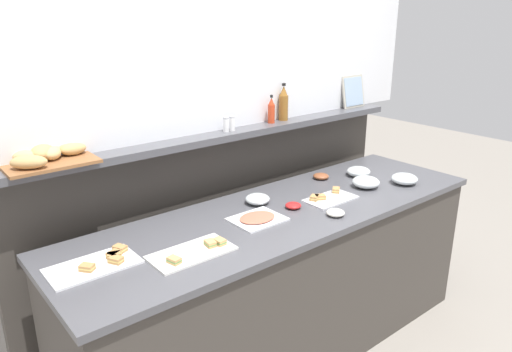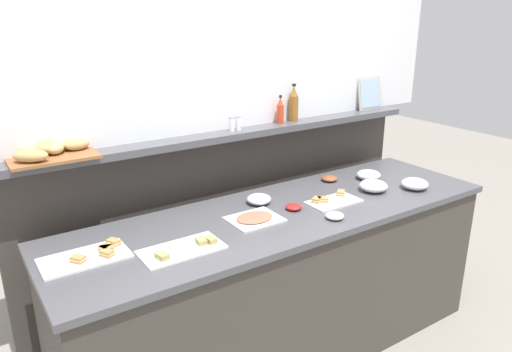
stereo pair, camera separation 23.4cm
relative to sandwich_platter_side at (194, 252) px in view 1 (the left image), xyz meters
name	(u,v)px [view 1 (the left image)]	position (x,y,z in m)	size (l,w,h in m)	color
ground_plane	(222,303)	(0.64, 0.72, -0.90)	(12.00, 12.00, 0.00)	gray
buffet_counter	(282,282)	(0.64, 0.12, -0.45)	(2.49, 0.74, 0.89)	#3D3833
back_ledge_unit	(225,219)	(0.64, 0.66, -0.25)	(2.65, 0.22, 1.24)	#3D3833
upper_wall_panel	(217,8)	(0.64, 0.69, 1.02)	(3.25, 0.08, 1.36)	white
sandwich_platter_side	(194,252)	(0.00, 0.00, 0.00)	(0.37, 0.19, 0.04)	white
sandwich_platter_front	(98,264)	(-0.37, 0.16, 0.00)	(0.37, 0.20, 0.04)	white
sandwich_platter_rear	(329,198)	(0.94, 0.07, 0.00)	(0.30, 0.17, 0.04)	silver
cold_cuts_platter	(257,219)	(0.45, 0.10, 0.00)	(0.26, 0.22, 0.02)	silver
glass_bowl_large	(366,182)	(1.27, 0.06, 0.02)	(0.17, 0.17, 0.07)	silver
glass_bowl_medium	(404,179)	(1.50, -0.05, 0.02)	(0.16, 0.16, 0.06)	silver
glass_bowl_small	(358,172)	(1.40, 0.23, 0.02)	(0.15, 0.15, 0.06)	silver
glass_bowl_extra	(257,199)	(0.59, 0.28, 0.02)	(0.14, 0.14, 0.05)	silver
condiment_bowl_red	(336,213)	(0.80, -0.11, 0.01)	(0.10, 0.10, 0.03)	silver
condiment_bowl_cream	(293,206)	(0.70, 0.10, 0.01)	(0.09, 0.09, 0.03)	red
condiment_bowl_dark	(321,176)	(1.17, 0.34, 0.01)	(0.10, 0.10, 0.04)	brown
vinegar_bottle_amber	(283,104)	(1.08, 0.61, 0.44)	(0.06, 0.06, 0.24)	#8E5B23
hot_sauce_bottle	(271,111)	(0.97, 0.60, 0.42)	(0.04, 0.04, 0.18)	red
salt_shaker	(226,125)	(0.61, 0.59, 0.38)	(0.03, 0.03, 0.09)	white
pepper_shaker	(232,123)	(0.65, 0.59, 0.38)	(0.03, 0.03, 0.09)	white
bread_basket	(48,156)	(-0.38, 0.61, 0.37)	(0.40, 0.28, 0.08)	brown
framed_picture	(353,92)	(1.78, 0.62, 0.45)	(0.22, 0.06, 0.23)	#B2AD9E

